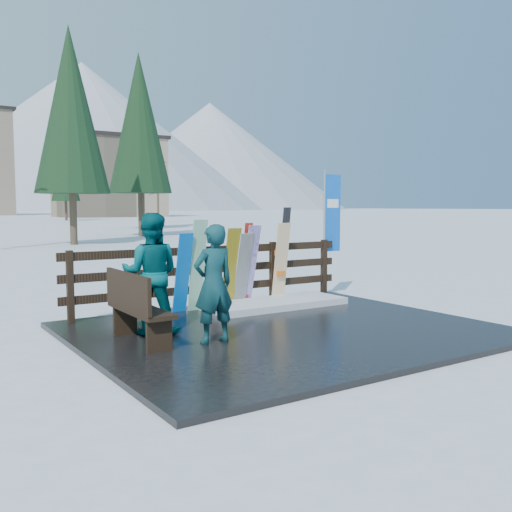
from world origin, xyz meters
TOP-DOWN VIEW (x-y plane):
  - ground at (0.00, 0.00)m, footprint 700.00×700.00m
  - deck at (0.00, 0.00)m, footprint 6.00×5.00m
  - fence at (0.00, 2.20)m, footprint 5.60×0.10m
  - snow_patch at (0.95, 1.60)m, footprint 2.66×1.00m
  - bench at (-2.25, 0.34)m, footprint 0.41×1.50m
  - snowboard_0 at (-0.75, 1.98)m, footprint 0.26×0.35m
  - snowboard_1 at (-0.46, 1.98)m, footprint 0.27×0.30m
  - snowboard_2 at (0.22, 1.98)m, footprint 0.27×0.33m
  - snowboard_3 at (0.63, 1.98)m, footprint 0.25×0.40m
  - snowboard_4 at (0.47, 1.98)m, footprint 0.28×0.37m
  - snowboard_5 at (1.34, 1.98)m, footprint 0.28×0.25m
  - ski_pair_a at (0.60, 2.05)m, footprint 0.17×0.20m
  - ski_pair_b at (1.45, 2.05)m, footprint 0.17×0.26m
  - rental_flag at (2.81, 2.25)m, footprint 0.45×0.04m
  - person_front at (-1.35, -0.20)m, footprint 0.59×0.39m
  - person_back at (-1.82, 0.83)m, footprint 1.07×1.00m

SIDE VIEW (x-z plane):
  - ground at x=0.00m, z-range 0.00..0.00m
  - deck at x=0.00m, z-range 0.00..0.08m
  - snow_patch at x=0.95m, z-range 0.08..0.20m
  - bench at x=-2.25m, z-range 0.11..1.08m
  - fence at x=0.00m, z-range 0.16..1.31m
  - snowboard_4 at x=0.47m, z-range 0.08..1.44m
  - snowboard_0 at x=-0.75m, z-range 0.08..1.47m
  - snowboard_2 at x=0.22m, z-range 0.08..1.53m
  - snowboard_3 at x=0.63m, z-range 0.08..1.58m
  - snowboard_5 at x=1.34m, z-range 0.08..1.61m
  - ski_pair_a at x=0.60m, z-range 0.08..1.62m
  - person_front at x=-1.35m, z-range 0.08..1.69m
  - snowboard_1 at x=-0.46m, z-range 0.08..1.69m
  - person_back at x=-1.82m, z-range 0.08..1.83m
  - ski_pair_b at x=1.45m, z-range 0.08..1.90m
  - rental_flag at x=2.81m, z-range 0.39..2.99m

